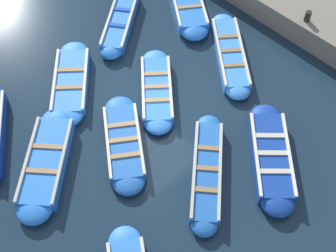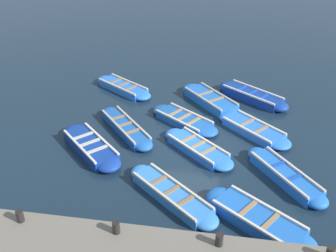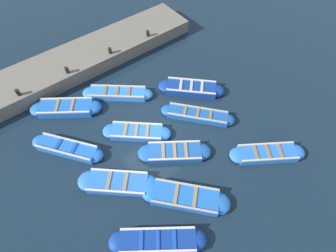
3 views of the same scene
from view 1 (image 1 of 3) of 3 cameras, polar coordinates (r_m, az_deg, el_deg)
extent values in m
plane|color=#162838|center=(14.12, -2.12, 1.96)|extent=(120.00, 120.00, 0.00)
cube|color=blue|center=(14.92, -11.75, 5.27)|extent=(2.44, 2.56, 0.30)
ellipsoid|color=blue|center=(14.13, -12.13, 1.38)|extent=(1.33, 1.34, 0.30)
ellipsoid|color=blue|center=(15.77, -11.41, 8.75)|extent=(1.33, 1.34, 0.30)
cube|color=silver|center=(14.71, -10.08, 5.84)|extent=(1.71, 1.90, 0.07)
cube|color=silver|center=(14.87, -13.64, 5.64)|extent=(1.71, 1.90, 0.07)
cube|color=#9E7A51|center=(14.56, -11.97, 4.64)|extent=(0.76, 0.70, 0.04)
cube|color=#9E7A51|center=(15.03, -11.76, 6.73)|extent=(0.76, 0.70, 0.04)
ellipsoid|color=blue|center=(11.92, -5.28, -13.91)|extent=(1.16, 1.16, 0.32)
cube|color=blue|center=(17.17, 2.37, 14.61)|extent=(2.41, 2.79, 0.38)
ellipsoid|color=blue|center=(16.18, 3.22, 11.56)|extent=(1.33, 1.34, 0.38)
cube|color=silver|center=(16.96, 0.77, 15.06)|extent=(1.61, 2.20, 0.07)
cube|color=#9E7A51|center=(16.75, 2.63, 14.34)|extent=(0.81, 0.64, 0.04)
cube|color=blue|center=(14.41, -1.39, 4.41)|extent=(2.33, 2.47, 0.30)
ellipsoid|color=blue|center=(13.64, -1.19, 0.38)|extent=(1.20, 1.20, 0.30)
ellipsoid|color=blue|center=(15.24, -1.57, 8.01)|extent=(1.20, 1.20, 0.30)
cube|color=beige|center=(14.28, 0.26, 4.95)|extent=(1.68, 1.89, 0.07)
cube|color=beige|center=(14.27, -3.07, 4.81)|extent=(1.68, 1.89, 0.07)
cube|color=#9E7A51|center=(13.94, -1.32, 3.18)|extent=(0.69, 0.63, 0.04)
cube|color=#9E7A51|center=(14.28, -1.40, 4.84)|extent=(0.69, 0.63, 0.04)
cube|color=#9E7A51|center=(14.63, -1.48, 6.42)|extent=(0.69, 0.63, 0.04)
cube|color=blue|center=(13.28, -14.60, -4.31)|extent=(2.74, 2.60, 0.37)
ellipsoid|color=blue|center=(12.68, -15.92, -9.60)|extent=(1.37, 1.36, 0.37)
ellipsoid|color=blue|center=(14.00, -13.42, 0.48)|extent=(1.37, 1.36, 0.37)
cube|color=#B2AD9E|center=(12.97, -12.78, -3.97)|extent=(2.06, 1.86, 0.07)
cube|color=#B2AD9E|center=(13.25, -16.77, -3.66)|extent=(2.06, 1.86, 0.07)
cube|color=#9E7A51|center=(12.93, -15.15, -5.31)|extent=(0.71, 0.77, 0.04)
cube|color=#9E7A51|center=(13.31, -14.43, -2.43)|extent=(0.71, 0.77, 0.04)
cube|color=#1E59AD|center=(12.78, 4.75, -5.56)|extent=(2.82, 2.57, 0.32)
ellipsoid|color=#1E59AD|center=(12.09, 4.45, -11.83)|extent=(1.01, 1.01, 0.32)
ellipsoid|color=#1E59AD|center=(13.61, 5.01, 0.02)|extent=(1.01, 1.01, 0.32)
cube|color=#B2AD9E|center=(12.63, 6.37, -5.22)|extent=(2.33, 2.01, 0.07)
cube|color=#B2AD9E|center=(12.61, 3.25, -5.01)|extent=(2.33, 2.01, 0.07)
cube|color=olive|center=(12.31, 4.68, -7.76)|extent=(0.55, 0.60, 0.04)
cube|color=olive|center=(12.63, 4.80, -5.15)|extent=(0.55, 0.60, 0.04)
cube|color=olive|center=(12.97, 4.92, -2.68)|extent=(0.55, 0.60, 0.04)
cube|color=navy|center=(13.25, 12.45, -3.71)|extent=(2.61, 2.62, 0.38)
ellipsoid|color=navy|center=(12.61, 13.18, -8.94)|extent=(1.30, 1.30, 0.38)
ellipsoid|color=navy|center=(14.00, 11.80, 1.01)|extent=(1.30, 1.30, 0.38)
cube|color=silver|center=(13.17, 14.55, -3.18)|extent=(1.93, 1.94, 0.07)
cube|color=silver|center=(12.98, 10.67, -3.20)|extent=(1.93, 1.94, 0.07)
cube|color=beige|center=(12.79, 12.92, -5.40)|extent=(0.71, 0.71, 0.04)
cube|color=beige|center=(13.08, 12.61, -3.22)|extent=(0.71, 0.71, 0.04)
cube|color=beige|center=(13.39, 12.32, -1.14)|extent=(0.71, 0.71, 0.04)
cube|color=blue|center=(16.58, -5.82, 12.54)|extent=(2.75, 2.33, 0.35)
ellipsoid|color=blue|center=(15.59, -6.95, 9.06)|extent=(1.03, 1.03, 0.35)
cube|color=beige|center=(16.37, -4.65, 12.98)|extent=(2.28, 1.73, 0.07)
cube|color=beige|center=(16.52, -7.11, 13.18)|extent=(2.28, 1.73, 0.07)
cube|color=#1947B7|center=(16.16, -6.19, 12.10)|extent=(0.53, 0.64, 0.04)
cube|color=#1947B7|center=(16.74, -5.58, 13.95)|extent=(0.53, 0.64, 0.04)
cube|color=#3884E0|center=(15.53, 7.58, 8.66)|extent=(2.59, 2.86, 0.33)
ellipsoid|color=#3884E0|center=(14.54, 8.50, 4.36)|extent=(1.10, 1.10, 0.33)
ellipsoid|color=#3884E0|center=(16.60, 6.75, 12.43)|extent=(1.10, 1.10, 0.33)
cube|color=beige|center=(15.46, 9.05, 9.22)|extent=(1.97, 2.34, 0.07)
cube|color=beige|center=(15.32, 6.26, 9.12)|extent=(1.97, 2.34, 0.07)
cube|color=olive|center=(14.97, 8.03, 7.37)|extent=(0.65, 0.58, 0.04)
cube|color=olive|center=(15.40, 7.65, 9.14)|extent=(0.65, 0.58, 0.04)
cube|color=olive|center=(15.85, 7.28, 10.80)|extent=(0.65, 0.58, 0.04)
cube|color=#1E59AD|center=(13.30, -5.40, -2.06)|extent=(2.22, 2.57, 0.30)
ellipsoid|color=#1E59AD|center=(12.65, -4.84, -6.66)|extent=(1.27, 1.28, 0.30)
ellipsoid|color=#1E59AD|center=(14.02, -5.91, 2.09)|extent=(1.27, 1.28, 0.30)
cube|color=beige|center=(13.15, -3.53, -1.37)|extent=(1.46, 2.01, 0.07)
cube|color=beige|center=(13.15, -7.40, -1.86)|extent=(1.46, 2.01, 0.07)
cube|color=#9E7A51|center=(12.87, -5.23, -3.56)|extent=(0.78, 0.61, 0.04)
cube|color=#9E7A51|center=(13.16, -5.46, -1.65)|extent=(0.78, 0.61, 0.04)
cube|color=#9E7A51|center=(13.46, -5.68, 0.18)|extent=(0.78, 0.61, 0.04)
cylinder|color=black|center=(16.13, 16.67, 12.70)|extent=(0.20, 0.20, 0.35)
camera|label=2|loc=(20.10, 31.36, 41.63)|focal=42.00mm
camera|label=3|loc=(10.02, -58.86, 32.08)|focal=28.00mm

